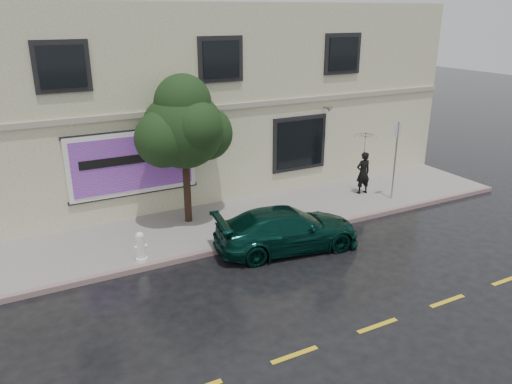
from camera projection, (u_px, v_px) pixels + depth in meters
name	position (u px, v px, depth m)	size (l,w,h in m)	color
ground	(295.00, 261.00, 14.19)	(90.00, 90.00, 0.00)	black
sidewalk	(245.00, 219.00, 16.87)	(20.00, 3.50, 0.15)	gray
curb	(270.00, 239.00, 15.41)	(20.00, 0.18, 0.16)	slate
road_marking	(377.00, 326.00, 11.27)	(19.00, 0.12, 0.01)	gold
building	(182.00, 94.00, 20.49)	(20.00, 8.12, 7.00)	beige
billboard	(133.00, 163.00, 16.19)	(4.30, 0.16, 2.20)	white
car	(287.00, 229.00, 14.74)	(1.92, 4.34, 1.27)	#072D25
pedestrian	(363.00, 173.00, 18.82)	(0.59, 0.39, 1.62)	black
umbrella	(365.00, 143.00, 18.42)	(0.95, 0.95, 0.70)	black
street_tree	(184.00, 130.00, 15.52)	(2.46, 2.46, 4.33)	#332016
fire_hydrant	(141.00, 247.00, 13.78)	(0.35, 0.33, 0.86)	white
sign_pole	(396.00, 154.00, 17.97)	(0.35, 0.06, 2.86)	#999AA1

